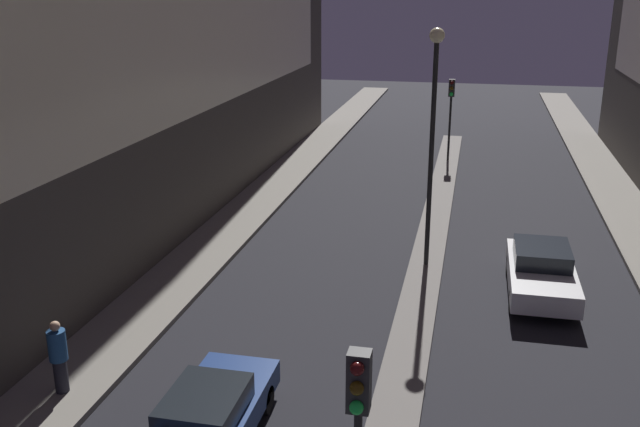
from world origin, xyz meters
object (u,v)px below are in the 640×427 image
object	(u,v)px
traffic_light_mid	(451,101)
street_lamp	(433,114)
pedestrian_on_left_sidewalk	(58,355)
car_left_lane	(210,416)
traffic_light_near	(358,426)
car_right_lane	(541,271)

from	to	relation	value
traffic_light_mid	street_lamp	size ratio (longest dim) A/B	0.55
traffic_light_mid	pedestrian_on_left_sidewalk	xyz separation A→B (m)	(-7.62, -25.21, -2.22)
car_left_lane	traffic_light_near	bearing A→B (deg)	-43.58
car_left_lane	pedestrian_on_left_sidewalk	xyz separation A→B (m)	(-4.02, 1.00, 0.37)
car_right_lane	car_left_lane	bearing A→B (deg)	-127.32
pedestrian_on_left_sidewalk	car_left_lane	bearing A→B (deg)	-13.93
car_left_lane	traffic_light_mid	bearing A→B (deg)	82.17
traffic_light_mid	pedestrian_on_left_sidewalk	size ratio (longest dim) A/B	2.41
car_left_lane	car_right_lane	world-z (taller)	car_right_lane
street_lamp	pedestrian_on_left_sidewalk	world-z (taller)	street_lamp
street_lamp	traffic_light_near	bearing A→B (deg)	-90.00
street_lamp	pedestrian_on_left_sidewalk	size ratio (longest dim) A/B	4.35
street_lamp	car_left_lane	bearing A→B (deg)	-108.41
street_lamp	pedestrian_on_left_sidewalk	bearing A→B (deg)	-127.79
car_left_lane	pedestrian_on_left_sidewalk	distance (m)	4.16
traffic_light_mid	car_left_lane	xyz separation A→B (m)	(-3.61, -26.21, -2.59)
street_lamp	car_right_lane	xyz separation A→B (m)	(3.61, -1.37, -4.48)
car_right_lane	pedestrian_on_left_sidewalk	world-z (taller)	pedestrian_on_left_sidewalk
street_lamp	pedestrian_on_left_sidewalk	xyz separation A→B (m)	(-7.62, -9.83, -4.14)
traffic_light_mid	car_right_lane	distance (m)	17.32
traffic_light_mid	car_left_lane	size ratio (longest dim) A/B	0.99
car_right_lane	pedestrian_on_left_sidewalk	distance (m)	14.07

